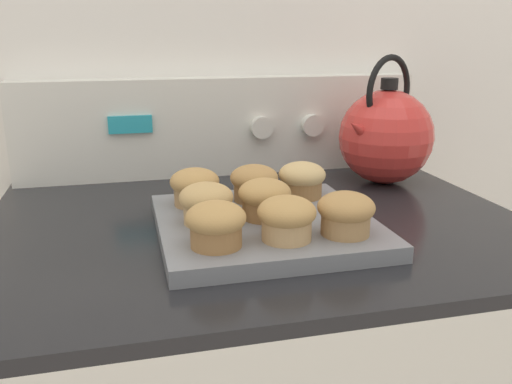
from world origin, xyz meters
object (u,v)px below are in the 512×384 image
(muffin_r0_c0, at_px, (216,224))
(muffin_r1_c1, at_px, (265,198))
(muffin_r2_c2, at_px, (302,179))
(tea_kettle, at_px, (385,135))
(muffin_r2_c1, at_px, (251,183))
(muffin_r0_c2, at_px, (346,213))
(muffin_r1_c0, at_px, (206,203))
(muffin_pan, at_px, (265,225))
(muffin_r2_c0, at_px, (195,186))
(muffin_r0_c1, at_px, (285,218))

(muffin_r0_c0, bearing_deg, muffin_r1_c1, 46.22)
(muffin_r1_c1, xyz_separation_m, muffin_r2_c2, (0.08, 0.08, 0.00))
(muffin_r0_c0, xyz_separation_m, tea_kettle, (0.37, 0.29, 0.04))
(muffin_r2_c1, xyz_separation_m, muffin_r2_c2, (0.08, 0.00, 0.00))
(muffin_r0_c0, relative_size, muffin_r0_c2, 1.00)
(muffin_r2_c1, bearing_deg, muffin_r1_c1, -90.63)
(muffin_r0_c0, height_order, muffin_r1_c1, same)
(muffin_r0_c2, xyz_separation_m, muffin_r1_c0, (-0.17, 0.09, 0.00))
(muffin_r1_c1, xyz_separation_m, muffin_r2_c1, (0.00, 0.08, 0.00))
(muffin_r0_c0, height_order, muffin_r0_c2, same)
(muffin_pan, distance_m, muffin_r0_c2, 0.13)
(muffin_r1_c1, distance_m, muffin_r2_c1, 0.08)
(muffin_r2_c2, bearing_deg, tea_kettle, 30.94)
(muffin_pan, distance_m, muffin_r2_c0, 0.13)
(muffin_r1_c1, height_order, muffin_r2_c2, same)
(muffin_pan, bearing_deg, muffin_r2_c1, 89.57)
(muffin_r1_c0, relative_size, tea_kettle, 0.31)
(muffin_r0_c1, height_order, tea_kettle, tea_kettle)
(muffin_r2_c2, bearing_deg, muffin_r1_c0, -152.81)
(muffin_r0_c1, relative_size, muffin_r0_c2, 1.00)
(muffin_r2_c2, relative_size, tea_kettle, 0.31)
(muffin_pan, height_order, muffin_r0_c0, muffin_r0_c0)
(muffin_r2_c1, distance_m, muffin_r2_c2, 0.08)
(muffin_r1_c0, bearing_deg, muffin_r0_c2, -27.31)
(muffin_r0_c0, bearing_deg, muffin_r2_c2, 45.72)
(muffin_r2_c0, distance_m, muffin_r2_c2, 0.17)
(muffin_r0_c2, relative_size, tea_kettle, 0.31)
(muffin_r0_c2, bearing_deg, muffin_r2_c1, 116.07)
(muffin_pan, bearing_deg, muffin_r0_c2, -45.81)
(muffin_r2_c0, bearing_deg, muffin_r2_c2, -0.01)
(muffin_r0_c0, xyz_separation_m, muffin_r1_c0, (0.00, 0.09, 0.00))
(muffin_r0_c2, distance_m, tea_kettle, 0.35)
(muffin_r2_c2, bearing_deg, muffin_r2_c1, -179.78)
(muffin_r1_c0, height_order, muffin_r2_c1, same)
(muffin_r0_c0, distance_m, muffin_r2_c1, 0.19)
(muffin_r1_c1, bearing_deg, tea_kettle, 35.68)
(muffin_r0_c0, relative_size, muffin_r2_c0, 1.00)
(muffin_r1_c0, bearing_deg, muffin_r2_c2, 27.19)
(muffin_r1_c1, bearing_deg, muffin_r0_c2, -46.02)
(muffin_r1_c0, distance_m, muffin_r2_c0, 0.08)
(muffin_r0_c0, relative_size, tea_kettle, 0.31)
(muffin_r0_c0, height_order, muffin_r0_c1, same)
(muffin_pan, bearing_deg, muffin_r1_c1, 106.59)
(muffin_r2_c2, bearing_deg, muffin_r1_c1, -134.80)
(muffin_r0_c0, xyz_separation_m, muffin_r0_c2, (0.17, 0.00, 0.00))
(muffin_r1_c0, xyz_separation_m, muffin_r2_c0, (-0.00, 0.08, 0.00))
(muffin_r2_c0, bearing_deg, muffin_r0_c0, -89.28)
(muffin_pan, relative_size, muffin_r1_c0, 4.00)
(muffin_r0_c0, distance_m, tea_kettle, 0.47)
(muffin_r0_c0, distance_m, muffin_r2_c0, 0.17)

